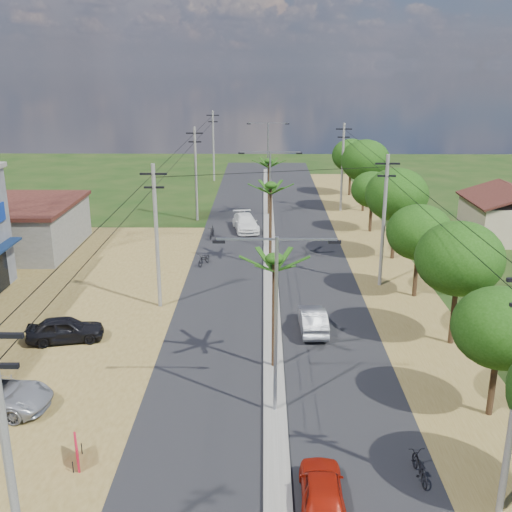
{
  "coord_description": "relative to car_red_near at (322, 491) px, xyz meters",
  "views": [
    {
      "loc": [
        -0.54,
        -22.79,
        14.48
      ],
      "look_at": [
        -0.99,
        13.14,
        3.0
      ],
      "focal_mm": 42.0,
      "sensor_mm": 36.0,
      "label": 1
    }
  ],
  "objects": [
    {
      "name": "roadside_sign",
      "position": [
        -9.06,
        2.19,
        -0.13
      ],
      "size": [
        0.52,
        1.18,
        1.03
      ],
      "rotation": [
        0.0,
        0.0,
        0.37
      ],
      "color": "maroon",
      "rests_on": "ground"
    },
    {
      "name": "utility_pole_w_c",
      "position": [
        -8.5,
        39.78,
        4.12
      ],
      "size": [
        1.6,
        0.24,
        9.0
      ],
      "color": "#605E56",
      "rests_on": "ground"
    },
    {
      "name": "moto_rider_east",
      "position": [
        3.7,
        1.51,
        -0.18
      ],
      "size": [
        0.7,
        1.77,
        0.92
      ],
      "primitive_type": "imported",
      "rotation": [
        0.0,
        0.0,
        3.2
      ],
      "color": "black",
      "rests_on": "ground"
    },
    {
      "name": "car_red_near",
      "position": [
        0.0,
        0.0,
        0.0
      ],
      "size": [
        1.62,
        3.79,
        1.28
      ],
      "primitive_type": "imported",
      "rotation": [
        0.0,
        0.0,
        3.11
      ],
      "color": "maroon",
      "rests_on": "ground"
    },
    {
      "name": "tree_east_e",
      "position": [
        8.1,
        27.78,
        4.45
      ],
      "size": [
        4.8,
        4.8,
        7.14
      ],
      "color": "black",
      "rests_on": "ground"
    },
    {
      "name": "utility_pole_e_c",
      "position": [
        6.0,
        43.78,
        4.12
      ],
      "size": [
        1.6,
        0.24,
        9.0
      ],
      "color": "#605E56",
      "rests_on": "ground"
    },
    {
      "name": "streetlight_mid",
      "position": [
        -1.5,
        30.78,
        4.15
      ],
      "size": [
        5.1,
        0.18,
        8.0
      ],
      "color": "gray",
      "rests_on": "ground"
    },
    {
      "name": "palm_median_near",
      "position": [
        -1.5,
        9.78,
        4.9
      ],
      "size": [
        2.0,
        2.0,
        6.15
      ],
      "color": "black",
      "rests_on": "ground"
    },
    {
      "name": "tree_east_f",
      "position": [
        7.7,
        35.78,
        3.25
      ],
      "size": [
        3.8,
        3.8,
        5.52
      ],
      "color": "black",
      "rests_on": "ground"
    },
    {
      "name": "dirt_lot_west",
      "position": [
        -16.5,
        13.78,
        -0.62
      ],
      "size": [
        18.0,
        46.0,
        0.04
      ],
      "primitive_type": "cube",
      "color": "brown",
      "rests_on": "ground"
    },
    {
      "name": "streetlight_near",
      "position": [
        -1.5,
        5.78,
        4.15
      ],
      "size": [
        5.1,
        0.18,
        8.0
      ],
      "color": "gray",
      "rests_on": "ground"
    },
    {
      "name": "tree_east_d",
      "position": [
        7.9,
        19.78,
        3.7
      ],
      "size": [
        4.2,
        4.2,
        6.13
      ],
      "color": "black",
      "rests_on": "ground"
    },
    {
      "name": "streetlight_far",
      "position": [
        -1.5,
        55.78,
        4.15
      ],
      "size": [
        5.1,
        0.18,
        8.0
      ],
      "color": "gray",
      "rests_on": "ground"
    },
    {
      "name": "utility_pole_w_a",
      "position": [
        -8.5,
        -4.22,
        4.12
      ],
      "size": [
        1.6,
        0.24,
        9.0
      ],
      "color": "#605E56",
      "rests_on": "ground"
    },
    {
      "name": "palm_median_mid",
      "position": [
        -1.5,
        25.78,
        5.26
      ],
      "size": [
        2.0,
        2.0,
        6.55
      ],
      "color": "black",
      "rests_on": "ground"
    },
    {
      "name": "moto_rider_west_b",
      "position": [
        -6.5,
        33.19,
        -0.09
      ],
      "size": [
        0.69,
        1.88,
        1.1
      ],
      "primitive_type": "imported",
      "rotation": [
        0.0,
        0.0,
        -0.1
      ],
      "color": "black",
      "rests_on": "ground"
    },
    {
      "name": "utility_pole_w_d",
      "position": [
        -8.5,
        60.78,
        4.12
      ],
      "size": [
        1.6,
        0.24,
        9.0
      ],
      "color": "#605E56",
      "rests_on": "ground"
    },
    {
      "name": "car_silver_mid",
      "position": [
        0.79,
        14.27,
        0.04
      ],
      "size": [
        1.55,
        4.15,
        1.35
      ],
      "primitive_type": "imported",
      "rotation": [
        0.0,
        0.0,
        3.17
      ],
      "color": "gray",
      "rests_on": "ground"
    },
    {
      "name": "road",
      "position": [
        -1.5,
        20.78,
        -0.62
      ],
      "size": [
        12.0,
        110.0,
        0.04
      ],
      "primitive_type": "cube",
      "color": "black",
      "rests_on": "ground"
    },
    {
      "name": "tree_east_b",
      "position": [
        7.8,
        5.78,
        3.47
      ],
      "size": [
        4.0,
        4.0,
        5.83
      ],
      "color": "black",
      "rests_on": "ground"
    },
    {
      "name": "utility_pole_e_b",
      "position": [
        6.0,
        21.78,
        4.12
      ],
      "size": [
        1.6,
        0.24,
        9.0
      ],
      "color": "#605E56",
      "rests_on": "ground"
    },
    {
      "name": "ground",
      "position": [
        -1.5,
        5.78,
        -0.64
      ],
      "size": [
        160.0,
        160.0,
        0.0
      ],
      "primitive_type": "plane",
      "color": "black",
      "rests_on": "ground"
    },
    {
      "name": "tree_east_g",
      "position": [
        8.3,
        43.78,
        4.6
      ],
      "size": [
        5.0,
        5.0,
        7.38
      ],
      "color": "black",
      "rests_on": "ground"
    },
    {
      "name": "low_shed",
      "position": [
        -22.5,
        29.78,
        1.33
      ],
      "size": [
        10.4,
        10.4,
        3.95
      ],
      "color": "#605E56",
      "rests_on": "ground"
    },
    {
      "name": "tree_east_c",
      "position": [
        8.2,
        12.78,
        4.23
      ],
      "size": [
        4.6,
        4.6,
        6.83
      ],
      "color": "black",
      "rests_on": "ground"
    },
    {
      "name": "utility_pole_w_b",
      "position": [
        -8.5,
        17.78,
        4.12
      ],
      "size": [
        1.6,
        0.24,
        9.0
      ],
      "color": "#605E56",
      "rests_on": "ground"
    },
    {
      "name": "dirt_shoulder_east",
      "position": [
        7.0,
        20.78,
        -0.62
      ],
      "size": [
        5.0,
        90.0,
        0.03
      ],
      "primitive_type": "cube",
      "color": "brown",
      "rests_on": "ground"
    },
    {
      "name": "car_parked_dark",
      "position": [
        -12.84,
        12.74,
        0.06
      ],
      "size": [
        4.33,
        2.43,
        1.39
      ],
      "primitive_type": "imported",
      "rotation": [
        0.0,
        0.0,
        1.77
      ],
      "color": "black",
      "rests_on": "ground"
    },
    {
      "name": "palm_median_far",
      "position": [
        -1.5,
        41.78,
        4.62
      ],
      "size": [
        2.0,
        2.0,
        5.85
      ],
      "color": "black",
      "rests_on": "ground"
    },
    {
      "name": "median",
      "position": [
        -1.5,
        23.78,
        -0.55
      ],
      "size": [
        1.0,
        90.0,
        0.18
      ],
      "primitive_type": "cube",
      "color": "#605E56",
      "rests_on": "ground"
    },
    {
      "name": "house_east_far",
      "position": [
        19.5,
        33.78,
        1.76
      ],
      "size": [
        7.6,
        7.5,
        4.6
      ],
      "color": "tan",
      "rests_on": "ground"
    },
    {
      "name": "car_white_far",
      "position": [
        -3.65,
        35.95,
        0.08
      ],
      "size": [
        2.85,
        5.22,
        1.44
      ],
      "primitive_type": "imported",
      "rotation": [
        0.0,
        0.0,
        0.18
      ],
      "color": "silver",
      "rests_on": "ground"
    },
    {
      "name": "moto_rider_west_a",
      "position": [
        -6.5,
        25.94,
        -0.16
      ],
      "size": [
        1.22,
        1.94,
        0.96
      ],
      "primitive_type": "imported",
      "rotation": [
        0.0,
        0.0,
        -0.34
      ],
      "color": "black",
      "rests_on": "ground"
    },
    {
      "name": "tree_east_h",
      "position": [
        8.0,
        51.78,
        4.0
      ],
      "size": [
        4.4,
        4.4,
        6.52
      ],
      "color": "black",
      "rests_on": "ground"
    }
  ]
}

